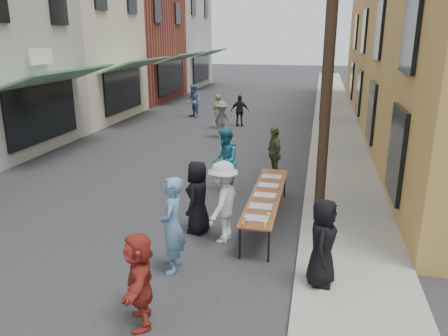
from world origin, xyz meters
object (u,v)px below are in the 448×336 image
at_px(utility_pole_mid, 327,31).
at_px(serving_table, 266,195).
at_px(utility_pole_near, 331,27).
at_px(catering_tray_sausage, 256,220).
at_px(guest_front_c, 225,161).
at_px(server, 323,242).
at_px(guest_front_a, 198,197).
at_px(utility_pole_far, 326,33).

relative_size(utility_pole_mid, serving_table, 2.25).
bearing_deg(utility_pole_near, catering_tray_sausage, -113.48).
height_order(serving_table, guest_front_c, guest_front_c).
bearing_deg(utility_pole_mid, utility_pole_near, -90.00).
bearing_deg(serving_table, guest_front_c, 126.66).
distance_m(utility_pole_mid, server, 16.23).
distance_m(utility_pole_mid, guest_front_a, 14.73).
relative_size(utility_pole_far, server, 5.66).
height_order(catering_tray_sausage, guest_front_c, guest_front_c).
relative_size(guest_front_a, guest_front_c, 0.90).
height_order(utility_pole_far, serving_table, utility_pole_far).
bearing_deg(guest_front_a, serving_table, 124.83).
height_order(guest_front_c, server, guest_front_c).
xyz_separation_m(catering_tray_sausage, guest_front_c, (-1.41, 3.55, 0.15)).
distance_m(utility_pole_near, utility_pole_far, 24.00).
bearing_deg(guest_front_a, server, 62.87).
distance_m(guest_front_c, server, 5.26).
bearing_deg(utility_pole_mid, server, -89.82).
distance_m(utility_pole_near, catering_tray_sausage, 4.85).
bearing_deg(catering_tray_sausage, utility_pole_near, 66.52).
height_order(serving_table, guest_front_a, guest_front_a).
height_order(utility_pole_near, utility_pole_mid, same).
xyz_separation_m(serving_table, guest_front_c, (-1.41, 1.90, 0.22)).
bearing_deg(utility_pole_near, utility_pole_far, 90.00).
xyz_separation_m(utility_pole_near, utility_pole_mid, (0.00, 12.00, 0.00)).
distance_m(utility_pole_mid, guest_front_c, 12.16).
distance_m(utility_pole_mid, serving_table, 13.81).
distance_m(utility_pole_near, serving_table, 4.17).
relative_size(catering_tray_sausage, server, 0.31).
xyz_separation_m(guest_front_a, server, (2.75, -1.81, 0.06)).
distance_m(serving_table, catering_tray_sausage, 1.65).
bearing_deg(utility_pole_mid, serving_table, -95.39).
bearing_deg(guest_front_a, utility_pole_far, -179.69).
distance_m(guest_front_a, guest_front_c, 2.69).
xyz_separation_m(utility_pole_far, server, (0.05, -27.82, -3.61)).
distance_m(utility_pole_mid, utility_pole_far, 12.00).
bearing_deg(utility_pole_near, guest_front_a, -143.31).
height_order(utility_pole_mid, utility_pole_far, same).
distance_m(utility_pole_far, catering_tray_sausage, 27.15).
relative_size(utility_pole_mid, guest_front_c, 4.81).
relative_size(serving_table, guest_front_a, 2.39).
height_order(utility_pole_near, guest_front_c, utility_pole_near).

